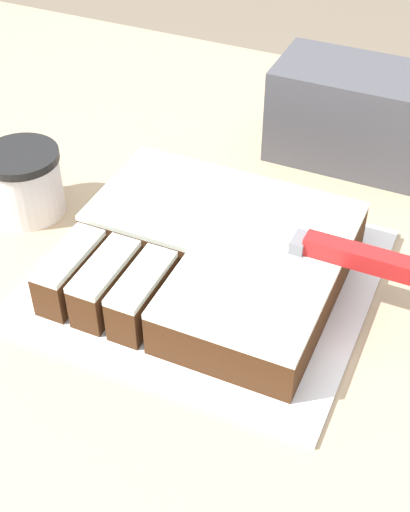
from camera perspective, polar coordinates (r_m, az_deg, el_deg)
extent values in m
cube|color=tan|center=(1.26, -1.25, -14.78)|extent=(1.40, 1.10, 0.92)
cube|color=white|center=(0.85, 0.00, -1.65)|extent=(0.39, 0.35, 0.01)
cube|color=#472814|center=(0.87, 1.50, 2.01)|extent=(0.31, 0.17, 0.05)
cube|color=white|center=(0.86, 1.54, 3.55)|extent=(0.31, 0.17, 0.01)
cube|color=#472814|center=(0.76, 2.52, -5.49)|extent=(0.16, 0.11, 0.05)
cube|color=white|center=(0.74, 2.59, -3.91)|extent=(0.16, 0.11, 0.01)
cube|color=#472814|center=(0.83, -10.67, -1.45)|extent=(0.04, 0.10, 0.05)
cube|color=white|center=(0.81, -10.92, 0.10)|extent=(0.04, 0.10, 0.01)
cube|color=#472814|center=(0.81, -7.90, -2.37)|extent=(0.04, 0.10, 0.05)
cube|color=white|center=(0.79, -8.09, -0.80)|extent=(0.04, 0.10, 0.01)
cube|color=#472814|center=(0.79, -4.99, -3.33)|extent=(0.04, 0.10, 0.05)
cube|color=white|center=(0.77, -5.12, -1.75)|extent=(0.04, 0.10, 0.01)
cube|color=silver|center=(0.82, 1.83, 2.34)|extent=(0.19, 0.03, 0.00)
cube|color=slate|center=(0.80, 7.58, 1.07)|extent=(0.02, 0.03, 0.02)
cube|color=red|center=(0.79, 12.48, -0.14)|extent=(0.13, 0.02, 0.02)
cylinder|color=white|center=(0.97, -14.14, 5.47)|extent=(0.09, 0.09, 0.08)
cylinder|color=black|center=(0.94, -14.59, 7.71)|extent=(0.10, 0.10, 0.01)
cube|color=#47474C|center=(1.05, 13.03, 10.71)|extent=(0.27, 0.13, 0.14)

